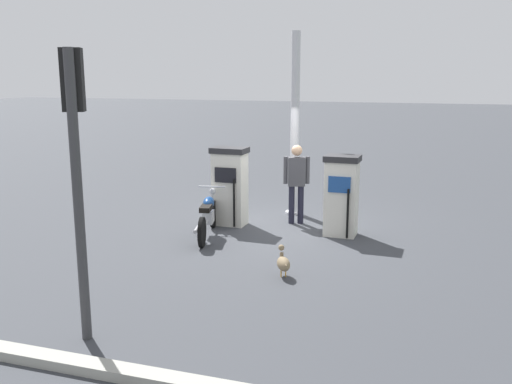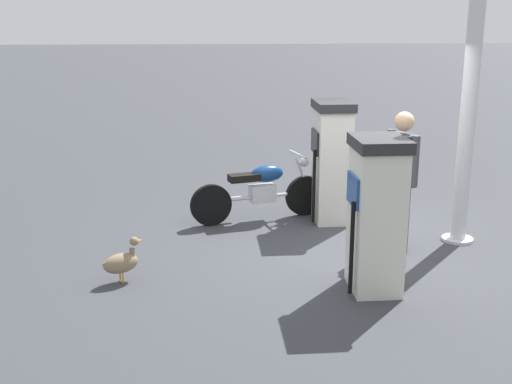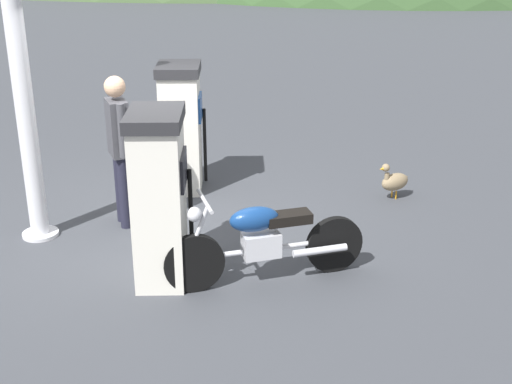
{
  "view_description": "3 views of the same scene",
  "coord_description": "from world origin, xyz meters",
  "px_view_note": "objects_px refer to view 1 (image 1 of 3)",
  "views": [
    {
      "loc": [
        10.89,
        3.3,
        3.17
      ],
      "look_at": [
        1.05,
        -0.27,
        0.98
      ],
      "focal_mm": 38.79,
      "sensor_mm": 36.0,
      "label": 1
    },
    {
      "loc": [
        1.84,
        7.52,
        2.83
      ],
      "look_at": [
        1.21,
        -0.39,
        0.66
      ],
      "focal_mm": 45.5,
      "sensor_mm": 36.0,
      "label": 2
    },
    {
      "loc": [
        0.89,
        -7.27,
        3.31
      ],
      "look_at": [
        1.01,
        -0.52,
        0.63
      ],
      "focal_mm": 48.54,
      "sensor_mm": 36.0,
      "label": 3
    }
  ],
  "objects_px": {
    "roadside_traffic_light": "(76,144)",
    "canopy_support_pole": "(295,128)",
    "wandering_duck": "(283,263)",
    "motorcycle_near_pump": "(208,215)",
    "fuel_pump_near": "(230,186)",
    "attendant_person": "(296,179)",
    "fuel_pump_far": "(341,195)"
  },
  "relations": [
    {
      "from": "wandering_duck",
      "to": "fuel_pump_far",
      "type": "bearing_deg",
      "value": 171.81
    },
    {
      "from": "wandering_duck",
      "to": "canopy_support_pole",
      "type": "relative_size",
      "value": 0.12
    },
    {
      "from": "fuel_pump_far",
      "to": "attendant_person",
      "type": "bearing_deg",
      "value": -118.04
    },
    {
      "from": "fuel_pump_near",
      "to": "canopy_support_pole",
      "type": "relative_size",
      "value": 0.41
    },
    {
      "from": "wandering_duck",
      "to": "motorcycle_near_pump",
      "type": "bearing_deg",
      "value": -128.9
    },
    {
      "from": "fuel_pump_near",
      "to": "fuel_pump_far",
      "type": "xyz_separation_m",
      "value": [
        0.0,
        2.43,
        -0.03
      ]
    },
    {
      "from": "motorcycle_near_pump",
      "to": "roadside_traffic_light",
      "type": "relative_size",
      "value": 0.56
    },
    {
      "from": "motorcycle_near_pump",
      "to": "attendant_person",
      "type": "xyz_separation_m",
      "value": [
        -1.57,
        1.4,
        0.56
      ]
    },
    {
      "from": "motorcycle_near_pump",
      "to": "canopy_support_pole",
      "type": "distance_m",
      "value": 3.12
    },
    {
      "from": "wandering_duck",
      "to": "canopy_support_pole",
      "type": "distance_m",
      "value": 4.65
    },
    {
      "from": "fuel_pump_far",
      "to": "motorcycle_near_pump",
      "type": "bearing_deg",
      "value": -68.67
    },
    {
      "from": "canopy_support_pole",
      "to": "roadside_traffic_light",
      "type": "bearing_deg",
      "value": -5.35
    },
    {
      "from": "fuel_pump_near",
      "to": "wandering_duck",
      "type": "xyz_separation_m",
      "value": [
        2.69,
        2.04,
        -0.63
      ]
    },
    {
      "from": "fuel_pump_near",
      "to": "roadside_traffic_light",
      "type": "distance_m",
      "value": 5.72
    },
    {
      "from": "fuel_pump_near",
      "to": "canopy_support_pole",
      "type": "distance_m",
      "value": 2.14
    },
    {
      "from": "attendant_person",
      "to": "roadside_traffic_light",
      "type": "height_order",
      "value": "roadside_traffic_light"
    },
    {
      "from": "fuel_pump_far",
      "to": "roadside_traffic_light",
      "type": "xyz_separation_m",
      "value": [
        5.5,
        -2.07,
        1.57
      ]
    },
    {
      "from": "roadside_traffic_light",
      "to": "canopy_support_pole",
      "type": "distance_m",
      "value": 7.03
    },
    {
      "from": "roadside_traffic_light",
      "to": "canopy_support_pole",
      "type": "bearing_deg",
      "value": 174.65
    },
    {
      "from": "fuel_pump_near",
      "to": "fuel_pump_far",
      "type": "bearing_deg",
      "value": 90.0
    },
    {
      "from": "fuel_pump_near",
      "to": "roadside_traffic_light",
      "type": "height_order",
      "value": "roadside_traffic_light"
    },
    {
      "from": "fuel_pump_near",
      "to": "motorcycle_near_pump",
      "type": "bearing_deg",
      "value": -4.41
    },
    {
      "from": "fuel_pump_near",
      "to": "canopy_support_pole",
      "type": "bearing_deg",
      "value": 145.63
    },
    {
      "from": "fuel_pump_far",
      "to": "motorcycle_near_pump",
      "type": "distance_m",
      "value": 2.72
    },
    {
      "from": "motorcycle_near_pump",
      "to": "fuel_pump_near",
      "type": "bearing_deg",
      "value": 175.59
    },
    {
      "from": "fuel_pump_far",
      "to": "canopy_support_pole",
      "type": "bearing_deg",
      "value": -136.39
    },
    {
      "from": "attendant_person",
      "to": "roadside_traffic_light",
      "type": "xyz_separation_m",
      "value": [
        6.09,
        -0.96,
        1.4
      ]
    },
    {
      "from": "canopy_support_pole",
      "to": "fuel_pump_near",
      "type": "bearing_deg",
      "value": -34.37
    },
    {
      "from": "motorcycle_near_pump",
      "to": "attendant_person",
      "type": "relative_size",
      "value": 1.12
    },
    {
      "from": "fuel_pump_near",
      "to": "canopy_support_pole",
      "type": "xyz_separation_m",
      "value": [
        -1.49,
        1.02,
        1.15
      ]
    },
    {
      "from": "fuel_pump_near",
      "to": "roadside_traffic_light",
      "type": "bearing_deg",
      "value": 3.76
    },
    {
      "from": "roadside_traffic_light",
      "to": "motorcycle_near_pump",
      "type": "bearing_deg",
      "value": -174.48
    }
  ]
}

